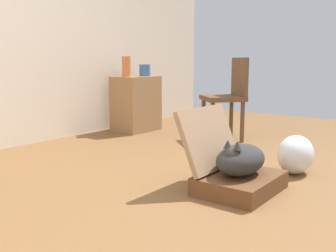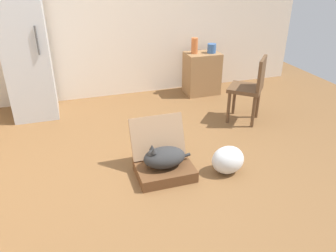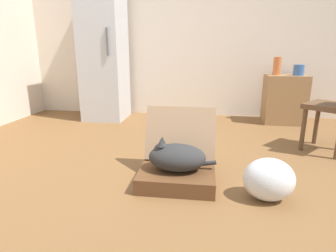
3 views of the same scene
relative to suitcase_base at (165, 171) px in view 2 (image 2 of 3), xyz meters
The scene contains 11 objects.
ground_plane 0.26m from the suitcase_base, 122.68° to the left, with size 7.68×7.68×0.00m, color brown.
wall_back 2.77m from the suitcase_base, 93.17° to the left, with size 6.40×0.15×2.60m.
suitcase_base is the anchor object (origin of this frame).
suitcase_lid 0.36m from the suitcase_base, 90.00° to the left, with size 0.57×0.44×0.04m, color #9B7756.
cat 0.16m from the suitcase_base, behind, with size 0.50×0.28×0.25m.
plastic_bag_white 0.66m from the suitcase_base, 12.59° to the right, with size 0.34×0.26×0.30m, color silver.
refrigerator 2.56m from the suitcase_base, 122.24° to the left, with size 0.57×0.64×1.99m.
side_table 2.44m from the suitcase_base, 58.28° to the left, with size 0.53×0.38×0.66m, color olive.
vase_tall 2.49m from the suitcase_base, 61.34° to the left, with size 0.10×0.10×0.24m, color #CC6B38.
vase_short 2.56m from the suitcase_base, 55.26° to the left, with size 0.13×0.13×0.14m, color #38609E.
chair 1.76m from the suitcase_base, 31.47° to the left, with size 0.57×0.57×0.88m.
Camera 2 is at (-0.70, -2.91, 1.98)m, focal length 35.69 mm.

